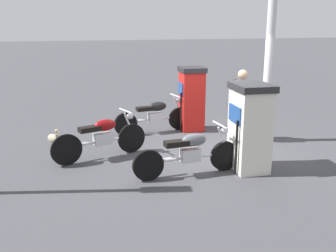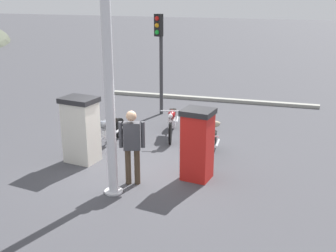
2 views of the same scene
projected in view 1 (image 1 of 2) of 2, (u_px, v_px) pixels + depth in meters
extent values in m
plane|color=#424247|center=(212.00, 146.00, 8.76)|extent=(120.00, 120.00, 0.00)
cube|color=red|center=(192.00, 101.00, 9.97)|extent=(0.62, 0.67, 1.53)
cube|color=#1E478C|center=(181.00, 89.00, 9.82)|extent=(0.07, 0.43, 0.32)
cube|color=#262628|center=(192.00, 69.00, 9.75)|extent=(0.68, 0.74, 0.12)
cylinder|color=black|center=(181.00, 112.00, 9.79)|extent=(0.05, 0.05, 1.00)
cube|color=silver|center=(250.00, 131.00, 7.19)|extent=(0.67, 0.82, 1.54)
cube|color=#1E478C|center=(235.00, 114.00, 7.04)|extent=(0.08, 0.54, 0.32)
cube|color=#262628|center=(252.00, 87.00, 6.98)|extent=(0.74, 0.91, 0.12)
cylinder|color=black|center=(236.00, 147.00, 6.97)|extent=(0.05, 0.05, 1.00)
cylinder|color=black|center=(179.00, 118.00, 10.11)|extent=(0.60, 0.14, 0.59)
cylinder|color=black|center=(126.00, 124.00, 9.53)|extent=(0.60, 0.14, 0.59)
cube|color=silver|center=(155.00, 117.00, 9.81)|extent=(0.38, 0.24, 0.24)
cylinder|color=silver|center=(153.00, 119.00, 9.81)|extent=(1.11, 0.17, 0.05)
ellipsoid|color=black|center=(158.00, 106.00, 9.77)|extent=(0.50, 0.27, 0.24)
cube|color=black|center=(145.00, 109.00, 9.64)|extent=(0.46, 0.25, 0.10)
cylinder|color=silver|center=(178.00, 107.00, 10.02)|extent=(0.26, 0.07, 0.57)
cylinder|color=silver|center=(175.00, 96.00, 9.91)|extent=(0.10, 0.56, 0.04)
sphere|color=silver|center=(179.00, 100.00, 9.98)|extent=(0.15, 0.15, 0.14)
cylinder|color=silver|center=(132.00, 122.00, 9.71)|extent=(0.55, 0.13, 0.07)
cylinder|color=black|center=(224.00, 156.00, 7.28)|extent=(0.57, 0.10, 0.57)
cylinder|color=black|center=(148.00, 165.00, 6.79)|extent=(0.57, 0.10, 0.57)
cube|color=silver|center=(190.00, 155.00, 7.02)|extent=(0.37, 0.21, 0.24)
cylinder|color=silver|center=(188.00, 158.00, 7.02)|extent=(1.14, 0.08, 0.05)
ellipsoid|color=#595B60|center=(194.00, 140.00, 6.97)|extent=(0.49, 0.23, 0.24)
cube|color=black|center=(177.00, 143.00, 6.87)|extent=(0.45, 0.21, 0.10)
cylinder|color=silver|center=(223.00, 141.00, 7.19)|extent=(0.26, 0.05, 0.57)
cylinder|color=silver|center=(220.00, 125.00, 7.08)|extent=(0.05, 0.56, 0.04)
sphere|color=silver|center=(225.00, 131.00, 7.14)|extent=(0.14, 0.14, 0.14)
cylinder|color=silver|center=(157.00, 161.00, 6.96)|extent=(0.55, 0.09, 0.07)
cylinder|color=black|center=(131.00, 138.00, 8.29)|extent=(0.63, 0.22, 0.63)
cylinder|color=black|center=(67.00, 150.00, 7.52)|extent=(0.63, 0.22, 0.63)
cube|color=silver|center=(103.00, 139.00, 7.91)|extent=(0.40, 0.29, 0.24)
cylinder|color=silver|center=(100.00, 141.00, 7.89)|extent=(1.06, 0.34, 0.05)
ellipsoid|color=maroon|center=(105.00, 125.00, 7.87)|extent=(0.52, 0.34, 0.24)
cube|color=black|center=(90.00, 129.00, 7.70)|extent=(0.48, 0.31, 0.10)
cylinder|color=silver|center=(129.00, 125.00, 8.19)|extent=(0.26, 0.11, 0.57)
cylinder|color=silver|center=(126.00, 111.00, 8.07)|extent=(0.19, 0.55, 0.04)
sphere|color=silver|center=(130.00, 116.00, 8.15)|extent=(0.17, 0.17, 0.14)
cylinder|color=silver|center=(74.00, 146.00, 7.72)|extent=(0.55, 0.22, 0.07)
cylinder|color=#473828|center=(237.00, 123.00, 9.20)|extent=(0.17, 0.17, 0.82)
cylinder|color=#473828|center=(243.00, 125.00, 9.05)|extent=(0.17, 0.17, 0.82)
cube|color=#3F3F44|center=(242.00, 94.00, 8.94)|extent=(0.31, 0.41, 0.61)
cylinder|color=#3F3F44|center=(234.00, 91.00, 9.11)|extent=(0.12, 0.12, 0.58)
cylinder|color=#3F3F44|center=(250.00, 94.00, 8.75)|extent=(0.12, 0.12, 0.58)
sphere|color=tan|center=(243.00, 75.00, 8.82)|extent=(0.29, 0.29, 0.23)
ellipsoid|color=tan|center=(53.00, 139.00, 8.66)|extent=(0.35, 0.41, 0.20)
cylinder|color=tan|center=(57.00, 137.00, 8.56)|extent=(0.08, 0.08, 0.14)
sphere|color=tan|center=(57.00, 131.00, 8.50)|extent=(0.13, 0.13, 0.09)
cone|color=orange|center=(58.00, 132.00, 8.47)|extent=(0.07, 0.07, 0.04)
cone|color=tan|center=(49.00, 136.00, 8.75)|extent=(0.10, 0.10, 0.07)
cylinder|color=orange|center=(55.00, 145.00, 8.72)|extent=(0.02, 0.02, 0.10)
cylinder|color=orange|center=(53.00, 145.00, 8.67)|extent=(0.02, 0.02, 0.10)
cylinder|color=silver|center=(270.00, 39.00, 8.57)|extent=(0.20, 0.20, 4.77)
cylinder|color=silver|center=(264.00, 140.00, 9.18)|extent=(0.40, 0.40, 0.04)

